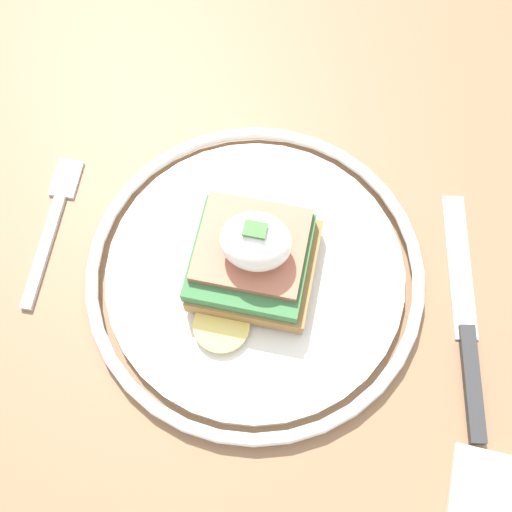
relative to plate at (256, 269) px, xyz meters
name	(u,v)px	position (x,y,z in m)	size (l,w,h in m)	color
ground_plane	(247,413)	(-0.02, 0.00, -0.74)	(6.00, 6.00, 0.00)	#9E9993
dining_table	(239,311)	(-0.02, 0.00, -0.11)	(1.13, 0.83, 0.73)	#846042
plate	(256,269)	(0.00, 0.00, 0.00)	(0.27, 0.27, 0.02)	silver
sandwich	(254,254)	(0.00, 0.00, 0.03)	(0.09, 0.12, 0.08)	#9E703D
fork	(53,222)	(-0.18, 0.01, -0.01)	(0.02, 0.14, 0.00)	silver
knife	(466,331)	(0.17, -0.02, -0.01)	(0.05, 0.20, 0.01)	#2D2D2D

